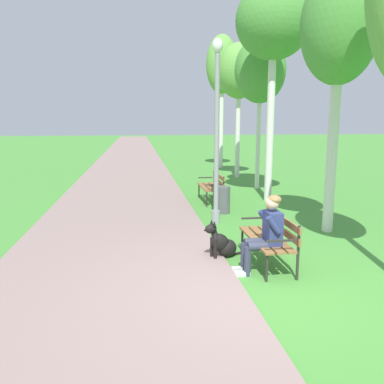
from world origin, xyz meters
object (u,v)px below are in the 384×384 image
object	(u,v)px
birch_tree_third	(274,23)
litter_bin	(223,200)
dog_black	(222,244)
lamp_post_near	(217,131)
birch_tree_fifth	(239,72)
park_bench_mid	(213,185)
birch_tree_second	(340,28)
birch_tree_fourth	(260,71)
person_seated_on_near_bench	(266,231)
park_bench_near	(271,235)
birch_tree_sixth	(222,66)

from	to	relation	value
birch_tree_third	litter_bin	world-z (taller)	birch_tree_third
birch_tree_third	litter_bin	size ratio (longest dim) A/B	8.81
dog_black	birch_tree_third	size ratio (longest dim) A/B	0.13
lamp_post_near	birch_tree_fifth	distance (m)	8.02
litter_bin	park_bench_mid	bearing A→B (deg)	89.83
birch_tree_second	birch_tree_fourth	xyz separation A→B (m)	(0.12, 5.50, -0.17)
park_bench_mid	birch_tree_fourth	distance (m)	4.54
person_seated_on_near_bench	litter_bin	bearing A→B (deg)	86.85
birch_tree_fifth	person_seated_on_near_bench	bearing A→B (deg)	-102.13
park_bench_near	birch_tree_fifth	world-z (taller)	birch_tree_fifth
birch_tree_third	lamp_post_near	bearing A→B (deg)	-131.72
park_bench_mid	birch_tree_fourth	bearing A→B (deg)	45.89
park_bench_mid	birch_tree_third	xyz separation A→B (m)	(1.67, -0.08, 4.53)
park_bench_near	birch_tree_second	distance (m)	4.50
birch_tree_fourth	birch_tree_fifth	xyz separation A→B (m)	(0.01, 2.88, 0.30)
birch_tree_fourth	lamp_post_near	bearing A→B (deg)	-118.21
park_bench_near	birch_tree_second	bearing A→B (deg)	42.63
birch_tree_third	litter_bin	bearing A→B (deg)	-140.79
park_bench_near	birch_tree_third	distance (m)	7.02
park_bench_near	birch_tree_third	bearing A→B (deg)	71.64
birch_tree_sixth	birch_tree_second	bearing A→B (deg)	-90.78
park_bench_near	birch_tree_sixth	distance (m)	14.38
person_seated_on_near_bench	birch_tree_fourth	world-z (taller)	birch_tree_fourth
lamp_post_near	birch_tree_second	size ratio (longest dim) A/B	0.76
park_bench_mid	birch_tree_second	size ratio (longest dim) A/B	0.28
park_bench_near	birch_tree_fifth	size ratio (longest dim) A/B	0.27
birch_tree_fourth	dog_black	bearing A→B (deg)	-112.01
dog_black	birch_tree_fifth	bearing A→B (deg)	74.05
lamp_post_near	birch_tree_third	world-z (taller)	birch_tree_third
birch_tree_fifth	birch_tree_sixth	xyz separation A→B (m)	(0.02, 3.39, 0.66)
birch_tree_third	birch_tree_fourth	size ratio (longest dim) A/B	1.20
lamp_post_near	birch_tree_sixth	xyz separation A→B (m)	(2.43, 10.73, 2.83)
lamp_post_near	birch_tree_fifth	size ratio (longest dim) A/B	0.76
birch_tree_second	birch_tree_fifth	size ratio (longest dim) A/B	0.99
dog_black	birch_tree_fourth	xyz separation A→B (m)	(2.76, 6.82, 3.76)
lamp_post_near	litter_bin	world-z (taller)	lamp_post_near
birch_tree_fourth	birch_tree_third	bearing A→B (deg)	-98.84
birch_tree_sixth	litter_bin	bearing A→B (deg)	-101.82
park_bench_mid	park_bench_near	bearing A→B (deg)	-90.22
park_bench_mid	birch_tree_third	distance (m)	4.83
lamp_post_near	birch_tree_second	world-z (taller)	birch_tree_second
birch_tree_sixth	birch_tree_fourth	bearing A→B (deg)	-90.35
dog_black	birch_tree_third	distance (m)	7.11
birch_tree_sixth	park_bench_near	bearing A→B (deg)	-98.68
park_bench_near	park_bench_mid	distance (m)	5.18
birch_tree_sixth	birch_tree_fifth	bearing A→B (deg)	-90.40
park_bench_near	park_bench_mid	size ratio (longest dim) A/B	1.00
lamp_post_near	park_bench_mid	bearing A→B (deg)	80.80
dog_black	birch_tree_second	distance (m)	4.91
park_bench_mid	birch_tree_fifth	world-z (taller)	birch_tree_fifth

